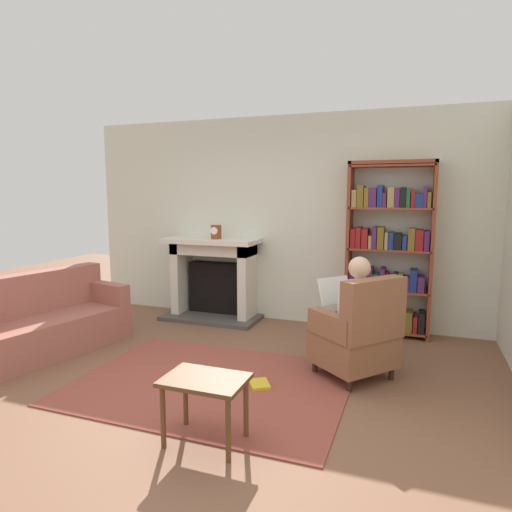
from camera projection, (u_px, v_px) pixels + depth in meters
name	position (u px, v px, depth m)	size (l,w,h in m)	color
ground	(196.00, 398.00, 3.72)	(14.00, 14.00, 0.00)	brown
back_wall	(284.00, 220.00, 5.91)	(5.60, 0.10, 2.70)	silver
area_rug	(211.00, 383.00, 4.00)	(2.40, 1.80, 0.01)	brown
fireplace	(214.00, 276.00, 6.09)	(1.31, 0.64, 1.10)	#4C4742
mantel_clock	(216.00, 232.00, 5.88)	(0.14, 0.14, 0.18)	brown
bookshelf	(388.00, 251.00, 5.29)	(0.99, 0.32, 2.08)	brown
armchair_reading	(359.00, 334.00, 4.06)	(0.89, 0.89, 0.97)	#331E14
seated_reader	(351.00, 310.00, 4.13)	(0.59, 0.57, 1.14)	silver
sofa_floral	(43.00, 323.00, 4.76)	(1.06, 1.81, 0.85)	#9F5D50
side_table	(205.00, 388.00, 3.01)	(0.56, 0.39, 0.47)	brown
scattered_books	(213.00, 381.00, 3.99)	(0.93, 0.42, 0.04)	gold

